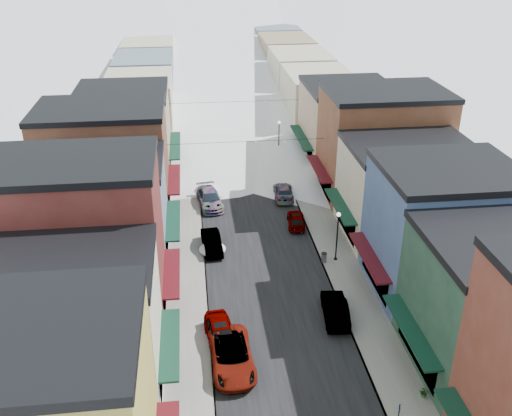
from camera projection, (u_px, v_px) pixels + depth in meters
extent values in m
cube|color=black|center=(232.00, 135.00, 79.51)|extent=(10.00, 160.00, 0.01)
cube|color=gray|center=(185.00, 137.00, 78.79)|extent=(3.20, 160.00, 0.15)
cube|color=gray|center=(279.00, 133.00, 80.18)|extent=(3.20, 160.00, 0.15)
cube|color=slate|center=(196.00, 136.00, 78.95)|extent=(0.10, 160.00, 0.15)
cube|color=slate|center=(268.00, 133.00, 80.01)|extent=(0.10, 160.00, 0.15)
cube|color=black|center=(15.00, 334.00, 23.31)|extent=(10.20, 8.70, 0.50)
cube|color=beige|center=(73.00, 333.00, 33.87)|extent=(10.00, 8.00, 9.00)
cube|color=black|center=(61.00, 265.00, 31.76)|extent=(10.20, 8.20, 0.50)
cube|color=#0E3324|center=(170.00, 343.00, 35.04)|extent=(1.20, 6.80, 0.15)
cube|color=maroon|center=(82.00, 245.00, 40.27)|extent=(11.00, 8.00, 12.00)
cube|color=black|center=(69.00, 163.00, 37.49)|extent=(11.20, 8.20, 0.50)
cube|color=#4C0D14|center=(172.00, 273.00, 42.15)|extent=(1.20, 6.80, 0.15)
cube|color=slate|center=(106.00, 213.00, 48.66)|extent=(10.00, 9.00, 8.50)
cube|color=black|center=(100.00, 164.00, 46.66)|extent=(10.20, 9.20, 0.50)
cube|color=#0E3324|center=(173.00, 220.00, 49.72)|extent=(1.20, 7.65, 0.15)
cube|color=brown|center=(105.00, 163.00, 56.12)|extent=(12.00, 9.00, 10.50)
cube|color=black|center=(98.00, 109.00, 53.67)|extent=(12.20, 9.20, 0.50)
cube|color=#4C0D14|center=(174.00, 179.00, 57.72)|extent=(1.20, 7.65, 0.15)
cube|color=tan|center=(125.00, 135.00, 65.34)|extent=(10.00, 11.00, 9.50)
cube|color=black|center=(120.00, 92.00, 63.12)|extent=(10.20, 11.20, 0.50)
cube|color=#0E3324|center=(175.00, 145.00, 66.62)|extent=(1.20, 9.35, 0.15)
cube|color=#1E3F30|center=(498.00, 307.00, 36.20)|extent=(10.00, 9.00, 9.00)
cube|color=#0E3324|center=(411.00, 330.00, 36.19)|extent=(1.20, 7.65, 0.15)
cube|color=#3A5383|center=(442.00, 232.00, 43.99)|extent=(10.00, 9.00, 10.00)
cube|color=black|center=(452.00, 169.00, 41.65)|extent=(10.20, 9.20, 0.50)
cube|color=#4C0D14|center=(369.00, 257.00, 44.20)|extent=(1.20, 7.65, 0.15)
cube|color=beige|center=(406.00, 192.00, 52.38)|extent=(11.00, 9.00, 8.50)
cube|color=black|center=(412.00, 146.00, 50.38)|extent=(11.20, 9.20, 0.50)
cube|color=#0E3324|center=(340.00, 206.00, 52.20)|extent=(1.20, 7.65, 0.15)
cube|color=brown|center=(382.00, 146.00, 59.88)|extent=(12.00, 9.00, 11.00)
cube|color=black|center=(387.00, 92.00, 57.33)|extent=(12.20, 9.20, 0.50)
cube|color=#4C0D14|center=(319.00, 169.00, 60.21)|extent=(1.20, 7.65, 0.15)
cube|color=tan|center=(347.00, 125.00, 69.12)|extent=(10.00, 11.00, 9.00)
cube|color=black|center=(350.00, 87.00, 67.01)|extent=(10.20, 11.20, 0.50)
cube|color=#0E3324|center=(301.00, 137.00, 69.11)|extent=(1.20, 9.35, 0.15)
cube|color=gray|center=(140.00, 106.00, 78.20)|extent=(9.00, 13.00, 8.00)
cube|color=gray|center=(318.00, 100.00, 80.83)|extent=(9.00, 13.00, 8.00)
cube|color=gray|center=(145.00, 81.00, 90.65)|extent=(9.00, 13.00, 8.00)
cube|color=gray|center=(300.00, 77.00, 93.29)|extent=(9.00, 13.00, 8.00)
cube|color=gray|center=(150.00, 63.00, 103.11)|extent=(9.00, 13.00, 8.00)
cube|color=gray|center=(286.00, 59.00, 105.74)|extent=(9.00, 13.00, 8.00)
cube|color=gray|center=(153.00, 48.00, 115.56)|extent=(9.00, 13.00, 8.00)
cube|color=gray|center=(275.00, 45.00, 118.19)|extent=(9.00, 13.00, 8.00)
cylinder|color=black|center=(246.00, 142.00, 58.97)|extent=(16.40, 0.04, 0.04)
cylinder|color=black|center=(234.00, 102.00, 72.31)|extent=(16.40, 0.04, 0.04)
imported|color=silver|center=(232.00, 356.00, 37.51)|extent=(3.00, 6.07, 1.66)
imported|color=#999BA0|center=(221.00, 334.00, 39.55)|extent=(2.49, 5.03, 1.65)
imported|color=black|center=(212.00, 242.00, 51.13)|extent=(1.93, 4.63, 1.49)
imported|color=gray|center=(210.00, 199.00, 59.19)|extent=(2.96, 5.75, 1.60)
imported|color=black|center=(335.00, 309.00, 42.17)|extent=(2.17, 4.96, 1.59)
imported|color=#93979B|center=(296.00, 219.00, 55.26)|extent=(2.02, 4.16, 1.37)
imported|color=black|center=(283.00, 192.00, 60.95)|extent=(2.42, 5.10, 1.43)
imported|color=#979A9F|center=(219.00, 125.00, 81.07)|extent=(1.91, 4.58, 1.55)
imported|color=silver|center=(237.00, 121.00, 83.02)|extent=(2.69, 5.60, 1.54)
cube|color=navy|center=(400.00, 408.00, 31.93)|extent=(0.06, 0.29, 0.38)
cylinder|color=slate|center=(324.00, 258.00, 49.15)|extent=(0.46, 0.46, 0.80)
cylinder|color=black|center=(324.00, 253.00, 48.97)|extent=(0.50, 0.50, 0.05)
cylinder|color=black|center=(335.00, 259.00, 49.64)|extent=(0.32, 0.32, 0.11)
cylinder|color=black|center=(337.00, 238.00, 48.73)|extent=(0.13, 0.13, 4.23)
sphere|color=white|center=(339.00, 215.00, 47.72)|extent=(0.38, 0.38, 0.38)
cylinder|color=black|center=(279.00, 155.00, 72.11)|extent=(0.32, 0.32, 0.11)
cylinder|color=black|center=(279.00, 140.00, 71.19)|extent=(0.13, 0.13, 4.20)
sphere|color=white|center=(279.00, 122.00, 70.19)|extent=(0.38, 0.38, 0.38)
imported|color=#2B602C|center=(424.00, 392.00, 35.05)|extent=(0.75, 0.71, 0.66)
ellipsoid|color=white|center=(212.00, 249.00, 50.51)|extent=(2.40, 2.03, 1.02)
ellipsoid|color=white|center=(214.00, 245.00, 51.71)|extent=(1.03, 0.92, 0.51)
ellipsoid|color=white|center=(206.00, 188.00, 62.22)|extent=(2.33, 1.97, 0.99)
ellipsoid|color=white|center=(208.00, 186.00, 63.42)|extent=(1.00, 0.90, 0.50)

